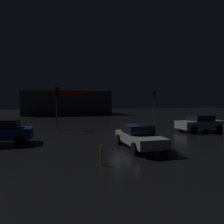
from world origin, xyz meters
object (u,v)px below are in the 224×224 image
Objects in this scene: store_building at (67,103)px; traffic_signal_cross_left at (154,98)px; car_far at (0,132)px; car_near at (139,136)px; traffic_signal_opposite at (57,99)px; car_crossing at (200,123)px.

traffic_signal_cross_left is at bearing -70.23° from store_building.
car_near is at bearing -24.10° from car_far.
store_building is 26.51m from traffic_signal_cross_left.
traffic_signal_opposite reaches higher than traffic_signal_cross_left.
traffic_signal_opposite is 12.16m from car_near.
traffic_signal_cross_left is at bearing 26.36° from car_far.
traffic_signal_opposite reaches higher than car_near.
car_near is (2.06, -36.51, -1.80)m from store_building.
car_far is at bearing -119.31° from traffic_signal_opposite.
car_far is at bearing -175.95° from car_crossing.
traffic_signal_cross_left is 13.72m from car_near.
store_building reaches higher than car_near.
store_building reaches higher than car_far.
car_far is at bearing -101.41° from store_building.
car_far is 17.20m from car_crossing.
traffic_signal_opposite is at bearing -95.82° from store_building.
traffic_signal_cross_left is 0.96× the size of car_near.
car_far is (-8.65, 3.87, 0.10)m from car_near.
car_crossing is at bearing -71.41° from store_building.
store_building is at bearing 93.23° from car_near.
store_building reaches higher than car_crossing.
store_building is at bearing 109.77° from traffic_signal_cross_left.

